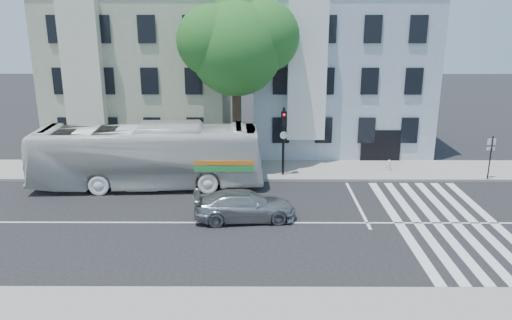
{
  "coord_description": "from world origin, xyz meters",
  "views": [
    {
      "loc": [
        1.32,
        -21.84,
        9.59
      ],
      "look_at": [
        1.21,
        2.4,
        2.4
      ],
      "focal_mm": 35.0,
      "sensor_mm": 36.0,
      "label": 1
    }
  ],
  "objects_px": {
    "fire_hydrant": "(389,165)",
    "sedan": "(245,206)",
    "traffic_signal": "(284,133)",
    "bus": "(148,156)"
  },
  "relations": [
    {
      "from": "bus",
      "to": "fire_hydrant",
      "type": "bearing_deg",
      "value": -82.91
    },
    {
      "from": "bus",
      "to": "traffic_signal",
      "type": "distance_m",
      "value": 7.96
    },
    {
      "from": "bus",
      "to": "sedan",
      "type": "distance_m",
      "value": 7.44
    },
    {
      "from": "sedan",
      "to": "traffic_signal",
      "type": "height_order",
      "value": "traffic_signal"
    },
    {
      "from": "bus",
      "to": "traffic_signal",
      "type": "relative_size",
      "value": 3.04
    },
    {
      "from": "sedan",
      "to": "fire_hydrant",
      "type": "distance_m",
      "value": 11.42
    },
    {
      "from": "bus",
      "to": "sedan",
      "type": "height_order",
      "value": "bus"
    },
    {
      "from": "bus",
      "to": "sedan",
      "type": "xyz_separation_m",
      "value": [
        5.6,
        -4.77,
        -1.1
      ]
    },
    {
      "from": "fire_hydrant",
      "to": "sedan",
      "type": "bearing_deg",
      "value": -140.15
    },
    {
      "from": "bus",
      "to": "fire_hydrant",
      "type": "relative_size",
      "value": 18.84
    }
  ]
}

